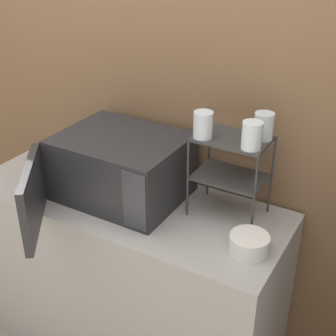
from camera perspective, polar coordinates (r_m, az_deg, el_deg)
wall_back at (r=2.20m, az=-0.85°, el=8.26°), size 8.00×0.06×2.60m
counter at (r=2.40m, az=-4.83°, el=-13.30°), size 1.48×0.57×0.93m
microwave at (r=2.07m, az=-6.11°, el=0.01°), size 0.56×0.78×0.29m
dish_rack at (r=1.90m, az=7.70°, el=0.96°), size 0.30×0.21×0.35m
glass_front_left at (r=1.83m, az=4.29°, el=5.28°), size 0.08×0.08×0.11m
glass_back_right at (r=1.85m, az=11.59°, el=5.03°), size 0.08×0.08×0.11m
glass_front_right at (r=1.76m, az=10.20°, el=3.93°), size 0.08×0.08×0.11m
bowl at (r=1.80m, az=9.86°, el=-9.09°), size 0.15×0.15×0.07m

